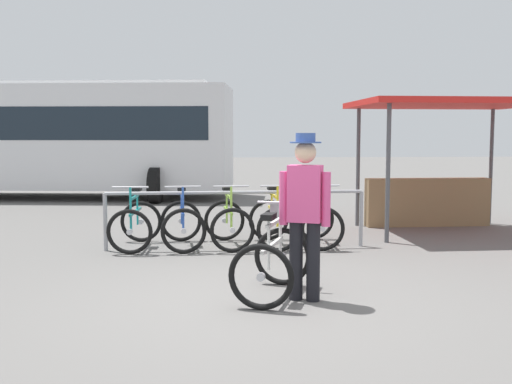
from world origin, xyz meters
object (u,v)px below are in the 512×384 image
object	(u,v)px
racked_bike_blue	(182,223)
racked_bike_lime	(228,223)
bus_distant	(46,134)
featured_bicycle	(274,254)
racked_bike_yellow	(274,222)
racked_bike_teal	(136,224)
market_stall	(437,152)
person_with_featured_bike	(305,209)
racked_bike_black	(318,221)

from	to	relation	value
racked_bike_blue	racked_bike_lime	xyz separation A→B (m)	(0.70, 0.01, 0.00)
racked_bike_lime	bus_distant	xyz separation A→B (m)	(-4.66, 7.68, 1.37)
featured_bicycle	racked_bike_yellow	bearing A→B (deg)	83.70
racked_bike_teal	market_stall	world-z (taller)	market_stall
person_with_featured_bike	bus_distant	world-z (taller)	bus_distant
racked_bike_blue	person_with_featured_bike	size ratio (longest dim) A/B	0.67
racked_bike_teal	racked_bike_blue	bearing A→B (deg)	0.80
racked_bike_black	bus_distant	size ratio (longest dim) A/B	0.11
racked_bike_black	racked_bike_yellow	bearing A→B (deg)	-179.20
racked_bike_black	bus_distant	distance (m)	9.86
racked_bike_yellow	market_stall	xyz separation A→B (m)	(3.12, 1.37, 1.03)
racked_bike_teal	featured_bicycle	distance (m)	3.33
racked_bike_teal	bus_distant	size ratio (longest dim) A/B	0.11
racked_bike_teal	person_with_featured_bike	world-z (taller)	person_with_featured_bike
person_with_featured_bike	market_stall	world-z (taller)	market_stall
racked_bike_black	racked_bike_teal	bearing A→B (deg)	-179.20
racked_bike_black	bus_distant	xyz separation A→B (m)	(-6.06, 7.66, 1.37)
featured_bicycle	market_stall	size ratio (longest dim) A/B	0.40
racked_bike_blue	featured_bicycle	world-z (taller)	same
racked_bike_yellow	person_with_featured_bike	bearing A→B (deg)	-90.53
racked_bike_teal	bus_distant	xyz separation A→B (m)	(-3.26, 7.70, 1.37)
racked_bike_teal	racked_bike_lime	bearing A→B (deg)	0.80
racked_bike_yellow	bus_distant	size ratio (longest dim) A/B	0.11
racked_bike_yellow	featured_bicycle	size ratio (longest dim) A/B	0.90
racked_bike_black	featured_bicycle	distance (m)	3.02
market_stall	racked_bike_black	bearing A→B (deg)	-150.70
racked_bike_black	featured_bicycle	xyz separation A→B (m)	(-1.01, -2.85, 0.08)
racked_bike_black	person_with_featured_bike	bearing A→B (deg)	-103.24
racked_bike_teal	person_with_featured_bike	xyz separation A→B (m)	(2.07, -3.06, 0.58)
featured_bicycle	person_with_featured_bike	distance (m)	0.63
person_with_featured_bike	featured_bicycle	bearing A→B (deg)	139.03
bus_distant	racked_bike_black	bearing A→B (deg)	-51.65
bus_distant	racked_bike_lime	bearing A→B (deg)	-58.74
racked_bike_blue	market_stall	world-z (taller)	market_stall
racked_bike_blue	person_with_featured_bike	distance (m)	3.41
racked_bike_teal	featured_bicycle	bearing A→B (deg)	-57.54
racked_bike_yellow	person_with_featured_bike	size ratio (longest dim) A/B	0.66
featured_bicycle	market_stall	world-z (taller)	market_stall
racked_bike_teal	racked_bike_black	xyz separation A→B (m)	(2.80, 0.04, 0.00)
racked_bike_teal	person_with_featured_bike	bearing A→B (deg)	-55.87
racked_bike_blue	racked_bike_lime	distance (m)	0.70
bus_distant	racked_bike_yellow	bearing A→B (deg)	-55.05
racked_bike_yellow	racked_bike_black	world-z (taller)	same
racked_bike_teal	racked_bike_black	world-z (taller)	same
racked_bike_black	racked_bike_blue	bearing A→B (deg)	-179.20
racked_bike_black	featured_bicycle	world-z (taller)	same
racked_bike_yellow	featured_bicycle	world-z (taller)	same
racked_bike_teal	featured_bicycle	xyz separation A→B (m)	(1.79, -2.81, 0.08)
bus_distant	person_with_featured_bike	bearing A→B (deg)	-63.63
racked_bike_blue	bus_distant	xyz separation A→B (m)	(-3.96, 7.69, 1.37)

